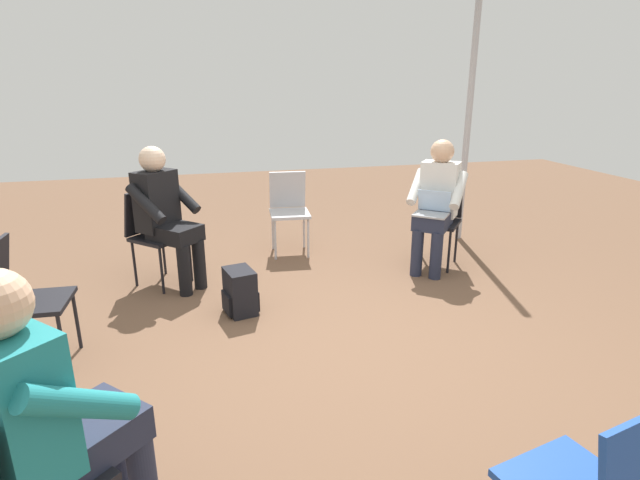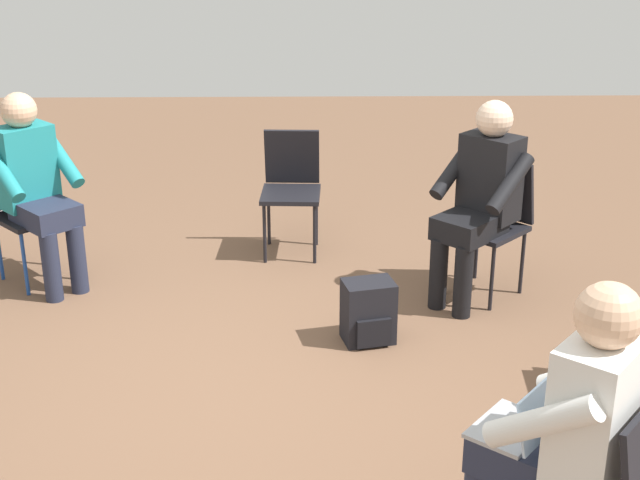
% 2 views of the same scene
% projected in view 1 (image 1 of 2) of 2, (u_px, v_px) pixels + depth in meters
% --- Properties ---
extents(ground_plane, '(14.00, 14.00, 0.00)m').
position_uv_depth(ground_plane, '(333.00, 344.00, 3.50)').
color(ground_plane, brown).
extents(chair_northwest, '(0.58, 0.58, 0.85)m').
position_uv_depth(chair_northwest, '(154.00, 230.00, 4.43)').
color(chair_northwest, black).
rests_on(chair_northwest, ground).
extents(chair_north, '(0.43, 0.47, 0.85)m').
position_uv_depth(chair_north, '(289.00, 206.00, 5.24)').
color(chair_north, '#B7B7BC').
rests_on(chair_north, ground).
extents(chair_west, '(0.45, 0.42, 0.85)m').
position_uv_depth(chair_west, '(21.00, 295.00, 3.09)').
color(chair_west, black).
rests_on(chair_west, ground).
extents(chair_northeast, '(0.58, 0.59, 0.85)m').
position_uv_depth(chair_northeast, '(439.00, 215.00, 4.91)').
color(chair_northeast, black).
rests_on(chair_northeast, ground).
extents(person_with_laptop, '(0.63, 0.64, 1.24)m').
position_uv_depth(person_with_laptop, '(437.00, 199.00, 4.70)').
color(person_with_laptop, '#23283D').
rests_on(person_with_laptop, ground).
extents(person_in_teal, '(0.63, 0.63, 1.24)m').
position_uv_depth(person_in_teal, '(48.00, 411.00, 1.70)').
color(person_in_teal, '#23283D').
rests_on(person_in_teal, ground).
extents(person_in_black, '(0.63, 0.63, 1.24)m').
position_uv_depth(person_in_black, '(165.00, 211.00, 4.28)').
color(person_in_black, black).
rests_on(person_in_black, ground).
extents(backpack_near_laptop_user, '(0.29, 0.32, 0.36)m').
position_uv_depth(backpack_near_laptop_user, '(240.00, 294.00, 3.93)').
color(backpack_near_laptop_user, black).
rests_on(backpack_near_laptop_user, ground).
extents(tent_pole_near, '(0.07, 0.07, 2.79)m').
position_uv_depth(tent_pole_near, '(469.00, 115.00, 5.42)').
color(tent_pole_near, '#B2B2B7').
rests_on(tent_pole_near, ground).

